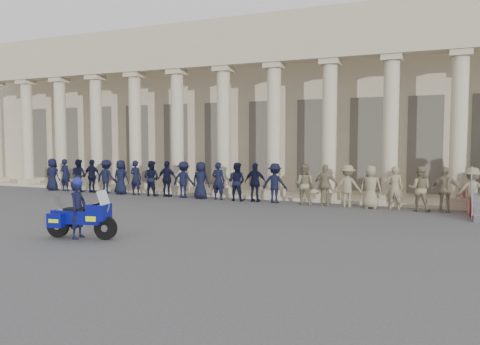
% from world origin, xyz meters
% --- Properties ---
extents(ground, '(90.00, 90.00, 0.00)m').
position_xyz_m(ground, '(0.00, 0.00, 0.00)').
color(ground, '#464649').
rests_on(ground, ground).
extents(building, '(40.00, 12.50, 9.00)m').
position_xyz_m(building, '(-0.00, 14.74, 4.52)').
color(building, tan).
rests_on(building, ground).
extents(officer_rank, '(22.42, 0.66, 1.74)m').
position_xyz_m(officer_rank, '(-0.02, 6.66, 0.87)').
color(officer_rank, black).
rests_on(officer_rank, ground).
extents(motorcycle, '(2.12, 1.02, 1.37)m').
position_xyz_m(motorcycle, '(-0.67, -2.51, 0.59)').
color(motorcycle, black).
rests_on(motorcycle, ground).
extents(rider, '(0.50, 0.66, 1.72)m').
position_xyz_m(rider, '(-0.78, -2.53, 0.86)').
color(rider, black).
rests_on(rider, ground).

